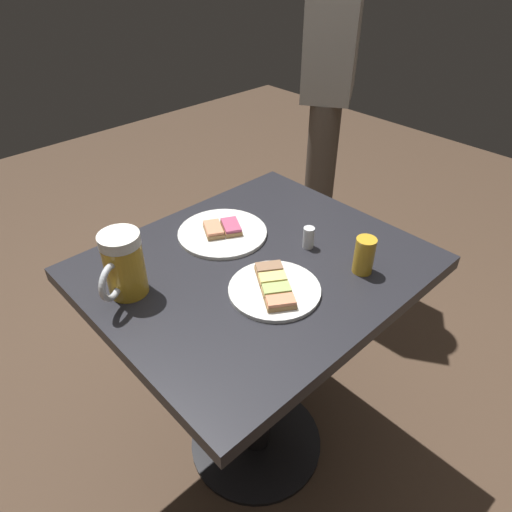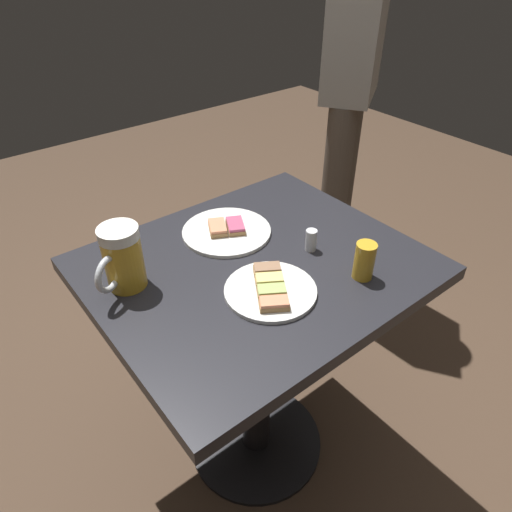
{
  "view_description": "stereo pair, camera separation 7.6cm",
  "coord_description": "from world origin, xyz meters",
  "px_view_note": "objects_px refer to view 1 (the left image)",
  "views": [
    {
      "loc": [
        -0.62,
        -0.66,
        1.45
      ],
      "look_at": [
        0.0,
        0.0,
        0.79
      ],
      "focal_mm": 32.47,
      "sensor_mm": 36.0,
      "label": 1
    },
    {
      "loc": [
        -0.57,
        -0.71,
        1.45
      ],
      "look_at": [
        0.0,
        0.0,
        0.79
      ],
      "focal_mm": 32.47,
      "sensor_mm": 36.0,
      "label": 2
    }
  ],
  "objects_px": {
    "salt_shaker": "(309,238)",
    "patron_standing": "(330,74)",
    "plate_near": "(275,288)",
    "beer_glass_small": "(364,255)",
    "beer_mug": "(123,265)",
    "plate_far": "(222,232)"
  },
  "relations": [
    {
      "from": "salt_shaker",
      "to": "patron_standing",
      "type": "height_order",
      "value": "patron_standing"
    },
    {
      "from": "plate_near",
      "to": "plate_far",
      "type": "bearing_deg",
      "value": 76.01
    },
    {
      "from": "plate_near",
      "to": "salt_shaker",
      "type": "xyz_separation_m",
      "value": [
        0.19,
        0.07,
        0.02
      ]
    },
    {
      "from": "plate_near",
      "to": "plate_far",
      "type": "xyz_separation_m",
      "value": [
        0.07,
        0.26,
        -0.0
      ]
    },
    {
      "from": "beer_mug",
      "to": "beer_glass_small",
      "type": "xyz_separation_m",
      "value": [
        0.45,
        -0.31,
        -0.03
      ]
    },
    {
      "from": "plate_far",
      "to": "patron_standing",
      "type": "bearing_deg",
      "value": 21.94
    },
    {
      "from": "plate_near",
      "to": "beer_mug",
      "type": "relative_size",
      "value": 1.37
    },
    {
      "from": "plate_far",
      "to": "beer_glass_small",
      "type": "height_order",
      "value": "beer_glass_small"
    },
    {
      "from": "salt_shaker",
      "to": "patron_standing",
      "type": "distance_m",
      "value": 0.9
    },
    {
      "from": "plate_near",
      "to": "beer_glass_small",
      "type": "relative_size",
      "value": 2.29
    },
    {
      "from": "beer_mug",
      "to": "plate_near",
      "type": "bearing_deg",
      "value": -42.8
    },
    {
      "from": "beer_glass_small",
      "to": "salt_shaker",
      "type": "height_order",
      "value": "beer_glass_small"
    },
    {
      "from": "plate_far",
      "to": "beer_mug",
      "type": "height_order",
      "value": "beer_mug"
    },
    {
      "from": "beer_glass_small",
      "to": "beer_mug",
      "type": "bearing_deg",
      "value": 145.03
    },
    {
      "from": "salt_shaker",
      "to": "patron_standing",
      "type": "relative_size",
      "value": 0.03
    },
    {
      "from": "plate_far",
      "to": "beer_mug",
      "type": "distance_m",
      "value": 0.32
    },
    {
      "from": "patron_standing",
      "to": "beer_mug",
      "type": "bearing_deg",
      "value": -15.21
    },
    {
      "from": "plate_far",
      "to": "beer_glass_small",
      "type": "relative_size",
      "value": 2.59
    },
    {
      "from": "patron_standing",
      "to": "beer_glass_small",
      "type": "bearing_deg",
      "value": 11.67
    },
    {
      "from": "plate_near",
      "to": "salt_shaker",
      "type": "distance_m",
      "value": 0.2
    },
    {
      "from": "salt_shaker",
      "to": "patron_standing",
      "type": "bearing_deg",
      "value": 36.89
    },
    {
      "from": "plate_near",
      "to": "salt_shaker",
      "type": "bearing_deg",
      "value": 19.38
    }
  ]
}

